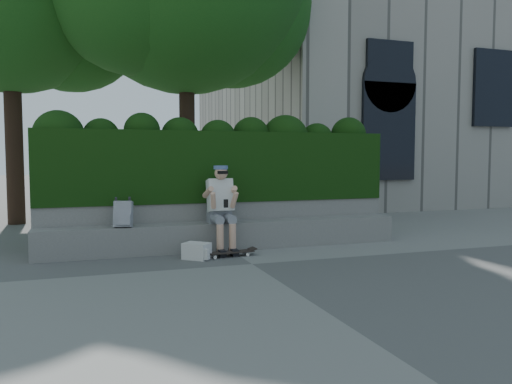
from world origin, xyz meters
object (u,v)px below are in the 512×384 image
object	(u,v)px
backpack_plaid	(123,214)
backpack_ground	(197,251)
person	(221,205)
skateboard	(230,252)

from	to	relation	value
backpack_plaid	backpack_ground	size ratio (longest dim) A/B	1.06
person	backpack_ground	bearing A→B (deg)	-137.13
person	skateboard	distance (m)	0.83
skateboard	backpack_ground	distance (m)	0.52
person	backpack_ground	size ratio (longest dim) A/B	3.69
person	backpack_ground	world-z (taller)	person
person	skateboard	size ratio (longest dim) A/B	1.81
backpack_ground	skateboard	bearing A→B (deg)	42.49
skateboard	person	bearing A→B (deg)	87.00
person	backpack_plaid	distance (m)	1.52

